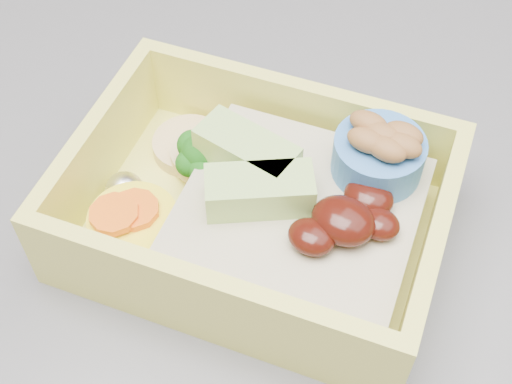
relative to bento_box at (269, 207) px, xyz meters
The scene contains 1 object.
bento_box is the anchor object (origin of this frame).
Camera 1 is at (0.26, -0.25, 1.26)m, focal length 50.00 mm.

